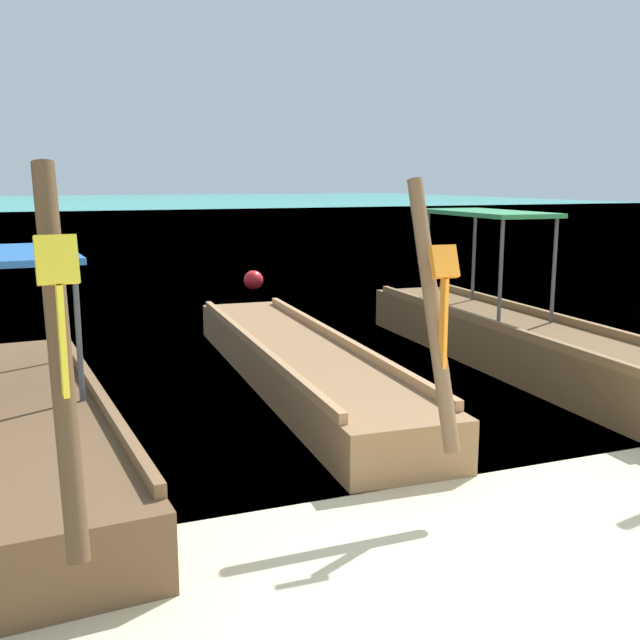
# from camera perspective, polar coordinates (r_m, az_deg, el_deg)

# --- Properties ---
(sea_water) EXTENTS (120.00, 120.00, 0.00)m
(sea_water) POSITION_cam_1_polar(r_m,az_deg,el_deg) (65.17, -19.03, 7.99)
(sea_water) COLOR #2DB29E
(sea_water) RESTS_ON ground
(longtail_boat_yellow_ribbon) EXTENTS (1.58, 5.86, 2.58)m
(longtail_boat_yellow_ribbon) POSITION_cam_1_polar(r_m,az_deg,el_deg) (7.10, -21.19, -7.51)
(longtail_boat_yellow_ribbon) COLOR brown
(longtail_boat_yellow_ribbon) RESTS_ON ground
(longtail_boat_orange_ribbon) EXTENTS (1.42, 7.18, 2.49)m
(longtail_boat_orange_ribbon) POSITION_cam_1_polar(r_m,az_deg,el_deg) (9.07, -1.66, -3.35)
(longtail_boat_orange_ribbon) COLOR olive
(longtail_boat_orange_ribbon) RESTS_ON ground
(longtail_boat_blue_ribbon) EXTENTS (1.36, 7.03, 2.76)m
(longtail_boat_blue_ribbon) POSITION_cam_1_polar(r_m,az_deg,el_deg) (10.24, 14.87, -1.47)
(longtail_boat_blue_ribbon) COLOR brown
(longtail_boat_blue_ribbon) RESTS_ON ground
(mooring_buoy_near) EXTENTS (0.44, 0.44, 0.44)m
(mooring_buoy_near) POSITION_cam_1_polar(r_m,az_deg,el_deg) (16.90, -5.13, 3.06)
(mooring_buoy_near) COLOR red
(mooring_buoy_near) RESTS_ON sea_water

